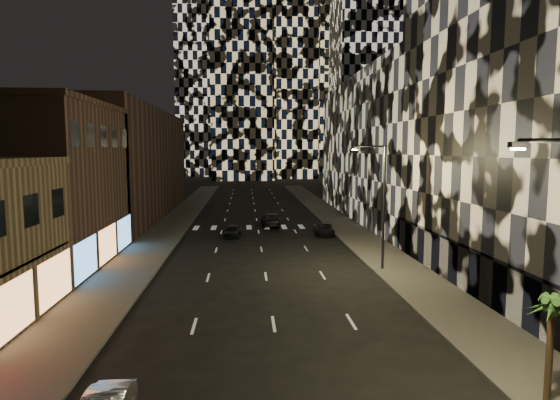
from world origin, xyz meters
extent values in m
cube|color=#47443F|center=(-10.00, 50.00, 0.07)|extent=(4.00, 120.00, 0.15)
cube|color=#47443F|center=(10.00, 50.00, 0.07)|extent=(4.00, 120.00, 0.15)
cube|color=#4C4C47|center=(-7.90, 50.00, 0.07)|extent=(0.20, 120.00, 0.15)
cube|color=#4C4C47|center=(7.90, 50.00, 0.07)|extent=(0.20, 120.00, 0.15)
cube|color=#4C352B|center=(-17.00, 33.50, 6.00)|extent=(10.00, 15.00, 12.00)
cube|color=#4C352B|center=(-17.00, 60.00, 7.00)|extent=(10.00, 40.00, 14.00)
cube|color=#383838|center=(12.30, 24.50, 1.50)|extent=(0.60, 25.00, 3.00)
cube|color=#232326|center=(20.00, 57.00, 9.00)|extent=(16.00, 40.00, 18.00)
cube|color=black|center=(35.00, 135.00, 50.00)|extent=(20.00, 20.00, 100.00)
cube|color=black|center=(-12.00, 165.00, 60.00)|extent=(24.00, 24.00, 120.00)
cube|color=black|center=(-2.00, 140.00, 47.50)|extent=(18.00, 18.00, 95.00)
cylinder|color=black|center=(7.50, 10.00, 9.05)|extent=(2.20, 0.14, 0.14)
cube|color=black|center=(6.40, 10.00, 8.93)|extent=(0.50, 0.25, 0.18)
cube|color=#FFEAB2|center=(6.40, 10.00, 8.81)|extent=(0.35, 0.18, 0.06)
cylinder|color=black|center=(8.60, 30.00, 4.65)|extent=(0.20, 0.20, 9.00)
cylinder|color=black|center=(7.50, 30.00, 9.05)|extent=(2.20, 0.14, 0.14)
cube|color=black|center=(6.40, 30.00, 8.93)|extent=(0.50, 0.25, 0.18)
cube|color=#FFEAB2|center=(6.40, 30.00, 8.81)|extent=(0.35, 0.18, 0.06)
imported|color=black|center=(-2.71, 43.92, 0.64)|extent=(1.90, 3.88, 1.28)
imported|color=black|center=(1.51, 50.68, 0.76)|extent=(2.17, 5.24, 1.52)
imported|color=black|center=(6.78, 44.62, 0.58)|extent=(2.32, 4.36, 1.17)
cylinder|color=#47331E|center=(9.00, 11.78, 1.76)|extent=(0.24, 0.24, 3.22)
sphere|color=#244D1B|center=(9.00, 11.78, 3.53)|extent=(0.71, 0.71, 0.71)
cone|color=#244D1B|center=(9.24, 11.86, 3.48)|extent=(1.41, 0.73, 0.85)
cone|color=#244D1B|center=(9.08, 12.02, 3.48)|extent=(0.73, 1.41, 0.85)
cone|color=#244D1B|center=(8.87, 11.99, 3.48)|extent=(0.98, 1.33, 0.85)
cone|color=#244D1B|center=(8.75, 11.81, 3.48)|extent=(1.42, 0.44, 0.85)
cone|color=#244D1B|center=(8.82, 11.60, 3.48)|extent=(1.19, 1.19, 0.85)
cone|color=#244D1B|center=(9.03, 11.53, 3.48)|extent=(0.43, 1.42, 0.85)
camera|label=1|loc=(-1.37, -2.87, 8.78)|focal=30.00mm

